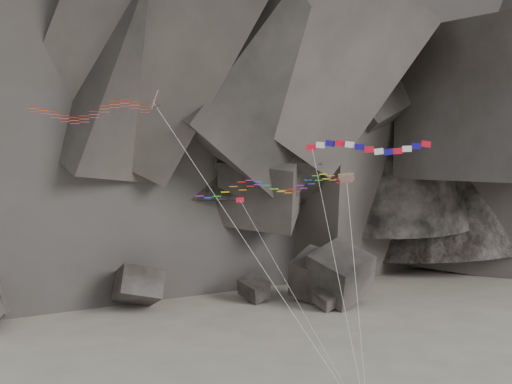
{
  "coord_description": "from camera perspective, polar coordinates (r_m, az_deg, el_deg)",
  "views": [
    {
      "loc": [
        -7.14,
        -47.59,
        21.77
      ],
      "look_at": [
        0.71,
        6.0,
        17.55
      ],
      "focal_mm": 45.0,
      "sensor_mm": 36.0,
      "label": 1
    }
  ],
  "objects": [
    {
      "name": "headland",
      "position": [
        119.53,
        -4.94,
        14.18
      ],
      "size": [
        110.0,
        70.0,
        84.0
      ],
      "primitive_type": null,
      "color": "#574E47",
      "rests_on": "ground"
    },
    {
      "name": "banner_kite",
      "position": [
        52.4,
        9.94,
        3.85
      ],
      "size": [
        9.51,
        9.91,
        20.26
      ],
      "rotation": [
        0.0,
        0.0,
        -0.32
      ],
      "color": "red",
      "rests_on": "ground"
    },
    {
      "name": "delta_kite",
      "position": [
        50.93,
        -14.91,
        7.05
      ],
      "size": [
        24.58,
        9.74,
        24.24
      ],
      "rotation": [
        0.0,
        0.0,
        0.09
      ],
      "color": "red",
      "rests_on": "ground"
    },
    {
      "name": "parafoil_kite",
      "position": [
        47.79,
        1.13,
        0.57
      ],
      "size": [
        12.62,
        6.02,
        17.74
      ],
      "rotation": [
        0.0,
        0.0,
        -0.33
      ],
      "color": "#D3DF0C",
      "rests_on": "ground"
    },
    {
      "name": "boulder_field",
      "position": [
        84.19,
        -6.3,
        -8.86
      ],
      "size": [
        53.3,
        15.09,
        8.89
      ],
      "color": "#47423F",
      "rests_on": "ground"
    },
    {
      "name": "pennant_kite",
      "position": [
        49.02,
        0.31,
        -3.89
      ],
      "size": [
        8.52,
        7.35,
        15.77
      ],
      "rotation": [
        0.0,
        0.0,
        0.02
      ],
      "color": "red",
      "rests_on": "ground"
    }
  ]
}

